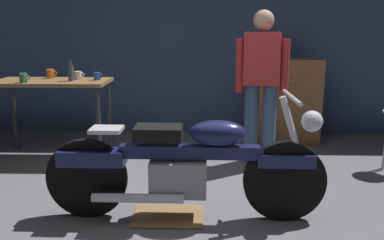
# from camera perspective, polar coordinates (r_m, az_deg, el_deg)

# --- Properties ---
(ground_plane) EXTENTS (12.00, 12.00, 0.00)m
(ground_plane) POSITION_cam_1_polar(r_m,az_deg,el_deg) (3.25, -0.04, -14.05)
(ground_plane) COLOR slate
(back_wall) EXTENTS (8.00, 0.12, 3.10)m
(back_wall) POSITION_cam_1_polar(r_m,az_deg,el_deg) (5.70, 0.76, 13.66)
(back_wall) COLOR #384C70
(back_wall) RESTS_ON ground_plane
(workbench) EXTENTS (1.30, 0.64, 0.90)m
(workbench) POSITION_cam_1_polar(r_m,az_deg,el_deg) (4.87, -19.38, 4.06)
(workbench) COLOR brown
(workbench) RESTS_ON ground_plane
(motorcycle) EXTENTS (2.19, 0.60, 1.00)m
(motorcycle) POSITION_cam_1_polar(r_m,az_deg,el_deg) (3.11, -0.74, -6.32)
(motorcycle) COLOR black
(motorcycle) RESTS_ON ground_plane
(person_standing) EXTENTS (0.56, 0.29, 1.67)m
(person_standing) POSITION_cam_1_polar(r_m,az_deg,el_deg) (4.42, 9.88, 5.56)
(person_standing) COLOR #3C5777
(person_standing) RESTS_ON ground_plane
(wooden_dresser) EXTENTS (0.80, 0.47, 1.10)m
(wooden_dresser) POSITION_cam_1_polar(r_m,az_deg,el_deg) (5.40, 13.45, 2.68)
(wooden_dresser) COLOR brown
(wooden_dresser) RESTS_ON ground_plane
(drip_tray) EXTENTS (0.56, 0.40, 0.01)m
(drip_tray) POSITION_cam_1_polar(r_m,az_deg,el_deg) (3.30, -3.46, -13.56)
(drip_tray) COLOR olive
(drip_tray) RESTS_ON ground_plane
(mug_orange_travel) EXTENTS (0.12, 0.09, 0.11)m
(mug_orange_travel) POSITION_cam_1_polar(r_m,az_deg,el_deg) (5.07, -19.53, 6.26)
(mug_orange_travel) COLOR orange
(mug_orange_travel) RESTS_ON workbench
(mug_blue_enamel) EXTENTS (0.10, 0.07, 0.09)m
(mug_blue_enamel) POSITION_cam_1_polar(r_m,az_deg,el_deg) (4.72, -13.38, 6.11)
(mug_blue_enamel) COLOR #2D51AD
(mug_blue_enamel) RESTS_ON workbench
(mug_green_speckled) EXTENTS (0.12, 0.08, 0.10)m
(mug_green_speckled) POSITION_cam_1_polar(r_m,az_deg,el_deg) (4.73, -22.92, 5.56)
(mug_green_speckled) COLOR #3D7F4C
(mug_green_speckled) RESTS_ON workbench
(mug_white_ceramic) EXTENTS (0.12, 0.09, 0.09)m
(mug_white_ceramic) POSITION_cam_1_polar(r_m,az_deg,el_deg) (4.86, -15.93, 6.17)
(mug_white_ceramic) COLOR white
(mug_white_ceramic) RESTS_ON workbench
(bottle) EXTENTS (0.06, 0.06, 0.24)m
(bottle) POSITION_cam_1_polar(r_m,az_deg,el_deg) (4.71, -16.91, 6.53)
(bottle) COLOR #3F4C59
(bottle) RESTS_ON workbench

